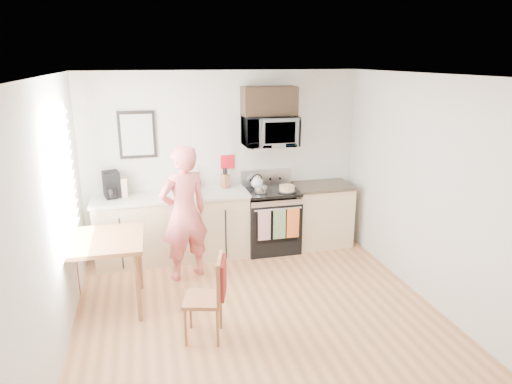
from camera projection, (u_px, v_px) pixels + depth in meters
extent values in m
plane|color=#9A633B|center=(265.00, 326.00, 4.89)|extent=(4.60, 4.60, 0.00)
cube|color=beige|center=(224.00, 162.00, 6.66)|extent=(4.00, 0.04, 2.60)
cube|color=beige|center=(381.00, 349.00, 2.39)|extent=(4.00, 0.04, 2.60)
cube|color=beige|center=(49.00, 229.00, 4.06)|extent=(0.04, 4.60, 2.60)
cube|color=beige|center=(441.00, 197.00, 4.99)|extent=(0.04, 4.60, 2.60)
cube|color=silver|center=(266.00, 76.00, 4.16)|extent=(4.00, 4.60, 0.04)
cube|color=white|center=(61.00, 179.00, 4.73)|extent=(0.02, 1.40, 1.50)
cube|color=white|center=(63.00, 179.00, 4.74)|extent=(0.01, 1.30, 1.40)
cube|color=#D0B485|center=(173.00, 228.00, 6.44)|extent=(2.10, 0.60, 0.90)
cube|color=beige|center=(171.00, 196.00, 6.30)|extent=(2.14, 0.64, 0.04)
cube|color=#D0B485|center=(321.00, 215.00, 6.96)|extent=(0.84, 0.60, 0.90)
cube|color=black|center=(322.00, 186.00, 6.83)|extent=(0.88, 0.64, 0.04)
cube|color=black|center=(271.00, 224.00, 6.77)|extent=(0.76, 0.65, 0.77)
cube|color=black|center=(277.00, 228.00, 6.46)|extent=(0.61, 0.02, 0.45)
cube|color=#B2B2B7|center=(277.00, 205.00, 6.36)|extent=(0.74, 0.02, 0.14)
cylinder|color=#B2B2B7|center=(278.00, 209.00, 6.33)|extent=(0.68, 0.02, 0.02)
cube|color=black|center=(271.00, 191.00, 6.62)|extent=(0.76, 0.65, 0.04)
cube|color=#B2B2B7|center=(266.00, 177.00, 6.84)|extent=(0.76, 0.08, 0.24)
cube|color=silver|center=(264.00, 225.00, 6.34)|extent=(0.18, 0.02, 0.44)
cube|color=#5F7951|center=(279.00, 224.00, 6.39)|extent=(0.18, 0.02, 0.44)
cube|color=#BE571C|center=(293.00, 223.00, 6.44)|extent=(0.18, 0.02, 0.44)
imported|color=#B2B2B7|center=(270.00, 131.00, 6.48)|extent=(0.76, 0.51, 0.42)
cube|color=black|center=(269.00, 101.00, 6.40)|extent=(0.76, 0.35, 0.40)
cube|color=black|center=(137.00, 135.00, 6.24)|extent=(0.50, 0.03, 0.65)
cube|color=#9FA39A|center=(137.00, 135.00, 6.22)|extent=(0.42, 0.01, 0.56)
cube|color=#AD0E1B|center=(227.00, 162.00, 6.66)|extent=(0.20, 0.02, 0.20)
imported|color=#B73732|center=(184.00, 213.00, 5.75)|extent=(0.74, 0.61, 1.75)
cube|color=brown|center=(102.00, 241.00, 5.03)|extent=(0.90, 0.90, 0.05)
cylinder|color=brown|center=(64.00, 295.00, 4.72)|extent=(0.05, 0.05, 0.80)
cylinder|color=brown|center=(138.00, 288.00, 4.88)|extent=(0.05, 0.05, 0.80)
cylinder|color=brown|center=(75.00, 265.00, 5.42)|extent=(0.05, 0.05, 0.80)
cylinder|color=brown|center=(140.00, 259.00, 5.57)|extent=(0.05, 0.05, 0.80)
cube|color=brown|center=(203.00, 300.00, 4.57)|extent=(0.46, 0.46, 0.04)
cube|color=brown|center=(220.00, 279.00, 4.51)|extent=(0.13, 0.37, 0.45)
cube|color=#5E1011|center=(222.00, 278.00, 4.50)|extent=(0.14, 0.34, 0.37)
cylinder|color=brown|center=(185.00, 328.00, 4.49)|extent=(0.03, 0.03, 0.41)
cylinder|color=brown|center=(218.00, 328.00, 4.48)|extent=(0.03, 0.03, 0.41)
cylinder|color=brown|center=(190.00, 311.00, 4.79)|extent=(0.03, 0.03, 0.41)
cylinder|color=brown|center=(221.00, 311.00, 4.79)|extent=(0.03, 0.03, 0.41)
cube|color=brown|center=(226.00, 181.00, 6.64)|extent=(0.12, 0.14, 0.20)
cylinder|color=#AD0E1B|center=(197.00, 184.00, 6.57)|extent=(0.11, 0.11, 0.14)
imported|color=white|center=(178.00, 189.00, 6.48)|extent=(0.24, 0.24, 0.05)
cube|color=tan|center=(124.00, 188.00, 6.18)|extent=(0.10, 0.10, 0.26)
cube|color=black|center=(112.00, 184.00, 6.16)|extent=(0.25, 0.28, 0.35)
cylinder|color=black|center=(112.00, 193.00, 6.09)|extent=(0.13, 0.13, 0.13)
cube|color=tan|center=(188.00, 194.00, 6.14)|extent=(0.34, 0.23, 0.12)
cylinder|color=black|center=(287.00, 191.00, 6.51)|extent=(0.27, 0.27, 0.01)
cylinder|color=tan|center=(287.00, 188.00, 6.49)|extent=(0.22, 0.22, 0.07)
sphere|color=white|center=(257.00, 183.00, 6.64)|extent=(0.17, 0.17, 0.17)
cone|color=white|center=(257.00, 177.00, 6.62)|extent=(0.06, 0.06, 0.06)
torus|color=black|center=(257.00, 179.00, 6.63)|extent=(0.16, 0.02, 0.16)
cylinder|color=#B2B2B7|center=(261.00, 190.00, 6.45)|extent=(0.18, 0.18, 0.09)
cylinder|color=black|center=(262.00, 190.00, 6.31)|extent=(0.04, 0.16, 0.02)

